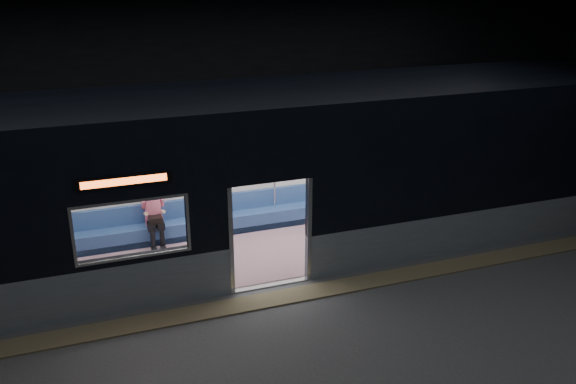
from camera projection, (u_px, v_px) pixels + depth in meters
station_floor at (290, 315)px, 10.40m from camera, size 24.00×14.00×0.01m
station_envelope at (291, 103)px, 9.11m from camera, size 24.00×14.00×5.00m
tactile_strip at (280, 298)px, 10.88m from camera, size 22.80×0.50×0.03m
metro_car at (246, 168)px, 11.99m from camera, size 18.00×3.04×3.35m
passenger at (154, 212)px, 12.70m from camera, size 0.36×0.62×1.27m
handbag at (156, 220)px, 12.56m from camera, size 0.32×0.29×0.13m
transit_map at (428, 145)px, 14.87m from camera, size 0.91×0.03×0.59m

